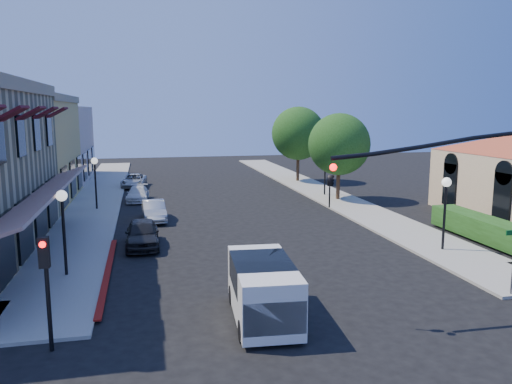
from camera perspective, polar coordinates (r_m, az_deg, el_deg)
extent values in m
plane|color=black|center=(15.16, 9.50, -16.94)|extent=(120.00, 120.00, 0.00)
cube|color=#99968B|center=(40.24, -17.48, -0.56)|extent=(3.50, 50.00, 0.12)
cube|color=#99968B|center=(42.48, 6.74, 0.31)|extent=(3.50, 50.00, 0.12)
cube|color=maroon|center=(21.66, -16.57, -9.02)|extent=(0.25, 10.00, 0.06)
cube|color=tan|center=(24.17, -26.05, 11.07)|extent=(0.50, 18.20, 0.60)
cube|color=#561416|center=(24.21, -22.84, -0.02)|extent=(1.75, 17.00, 0.67)
cube|color=#4D0F18|center=(20.48, -26.17, 8.04)|extent=(1.02, 1.50, 0.60)
cube|color=#4D0F18|center=(23.80, -24.29, 8.21)|extent=(1.02, 1.50, 0.60)
cube|color=#4D0F18|center=(27.14, -22.87, 8.34)|extent=(1.02, 1.50, 0.60)
cube|color=#4D0F18|center=(30.50, -21.77, 8.44)|extent=(1.02, 1.50, 0.60)
cube|color=black|center=(20.75, -26.85, -5.86)|extent=(0.12, 2.60, 2.60)
cube|color=black|center=(23.96, -24.91, -3.78)|extent=(0.12, 2.60, 2.60)
cube|color=black|center=(27.22, -23.43, -2.19)|extent=(0.12, 2.60, 2.60)
cube|color=black|center=(30.51, -22.28, -0.95)|extent=(0.12, 2.60, 2.60)
cube|color=beige|center=(51.66, -24.20, 4.99)|extent=(10.00, 12.00, 7.00)
cube|color=black|center=(31.48, 26.31, -0.55)|extent=(0.12, 1.40, 2.80)
cube|color=black|center=(35.45, 21.26, 0.79)|extent=(0.12, 1.40, 2.80)
cube|color=#1E4413|center=(28.23, 24.87, -5.23)|extent=(1.40, 8.00, 1.10)
cylinder|color=#392417|center=(37.72, 9.36, 0.63)|extent=(0.28, 0.28, 2.10)
sphere|color=#1E4413|center=(37.38, 9.48, 5.41)|extent=(4.56, 4.56, 4.56)
cylinder|color=#392417|center=(47.04, 4.80, 2.54)|extent=(0.28, 0.28, 2.27)
sphere|color=#1E4413|center=(46.76, 4.85, 6.70)|extent=(4.94, 4.94, 4.94)
cylinder|color=black|center=(16.92, 21.08, 5.07)|extent=(7.80, 0.14, 0.14)
imported|color=black|center=(15.20, 8.54, 1.76)|extent=(0.20, 0.16, 1.00)
sphere|color=#FF0C0C|center=(15.00, 8.82, 2.81)|extent=(0.22, 0.22, 0.22)
cylinder|color=black|center=(15.21, -22.64, -11.31)|extent=(0.12, 0.12, 3.00)
cube|color=black|center=(14.65, -23.08, -6.37)|extent=(0.28, 0.22, 0.85)
sphere|color=#FF0C0C|center=(14.47, -23.23, -5.55)|extent=(0.18, 0.18, 0.18)
cylinder|color=black|center=(21.40, -21.06, -5.03)|extent=(0.12, 0.12, 3.20)
sphere|color=white|center=(21.06, -21.34, -0.40)|extent=(0.44, 0.44, 0.44)
cylinder|color=black|center=(35.06, -17.85, 0.56)|extent=(0.12, 0.12, 3.20)
sphere|color=white|center=(34.85, -17.99, 3.40)|extent=(0.44, 0.44, 0.44)
cylinder|color=black|center=(25.25, 20.72, -2.88)|extent=(0.12, 0.12, 3.20)
sphere|color=white|center=(24.96, 20.95, 1.05)|extent=(0.44, 0.44, 0.44)
cylinder|color=black|center=(39.38, 7.88, 1.84)|extent=(0.12, 0.12, 3.20)
sphere|color=white|center=(39.20, 7.94, 4.38)|extent=(0.44, 0.44, 0.44)
cube|color=silver|center=(16.25, 0.81, -11.02)|extent=(2.17, 4.42, 1.76)
cube|color=silver|center=(14.59, 2.01, -13.88)|extent=(1.84, 0.72, 0.98)
cube|color=black|center=(14.72, 1.78, -11.62)|extent=(1.66, 0.22, 0.88)
cube|color=black|center=(16.38, 0.65, -9.23)|extent=(2.06, 2.67, 0.88)
cylinder|color=black|center=(15.08, -1.50, -15.60)|extent=(0.29, 0.66, 0.64)
cylinder|color=black|center=(17.76, -2.66, -11.65)|extent=(0.29, 0.66, 0.64)
cylinder|color=black|center=(15.34, 4.88, -15.17)|extent=(0.29, 0.66, 0.64)
cylinder|color=black|center=(17.98, 2.71, -11.37)|extent=(0.29, 0.66, 0.64)
imported|color=black|center=(25.26, -12.87, -4.65)|extent=(1.60, 3.96, 1.35)
imported|color=#B5B9BB|center=(31.06, -11.59, -2.11)|extent=(1.50, 3.79, 1.23)
imported|color=silver|center=(38.04, -13.37, -0.21)|extent=(1.77, 3.80, 1.07)
imported|color=#A8ABAD|center=(44.97, -13.77, 1.27)|extent=(2.35, 4.35, 1.16)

